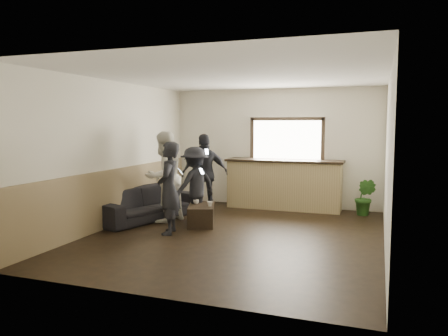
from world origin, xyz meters
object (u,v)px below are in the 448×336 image
at_px(person_c, 195,184).
at_px(person_d, 205,174).
at_px(coffee_table, 201,215).
at_px(cup_a, 196,202).
at_px(person_a, 169,188).
at_px(sofa, 146,203).
at_px(bar_counter, 284,181).
at_px(person_b, 164,177).
at_px(cup_b, 210,204).
at_px(potted_plant, 365,197).

distance_m(person_c, person_d, 0.88).
bearing_deg(coffee_table, person_d, 108.40).
relative_size(person_c, person_d, 0.86).
distance_m(cup_a, person_a, 1.02).
distance_m(sofa, cup_a, 1.12).
height_order(bar_counter, person_c, bar_counter).
distance_m(sofa, person_b, 0.74).
distance_m(bar_counter, cup_b, 2.43).
relative_size(cup_a, person_b, 0.06).
bearing_deg(cup_a, cup_b, -21.92).
distance_m(cup_b, person_d, 1.35).
distance_m(bar_counter, coffee_table, 2.51).
xyz_separation_m(bar_counter, sofa, (-2.45, -2.11, -0.31)).
relative_size(bar_counter, person_d, 1.54).
xyz_separation_m(person_a, person_d, (-0.09, 1.94, 0.05)).
bearing_deg(bar_counter, cup_a, -122.64).
distance_m(cup_a, person_b, 0.83).
bearing_deg(person_b, sofa, -76.10).
distance_m(coffee_table, person_a, 1.09).
xyz_separation_m(cup_a, person_b, (-0.67, -0.08, 0.48)).
bearing_deg(cup_a, coffee_table, -30.31).
height_order(sofa, potted_plant, potted_plant).
distance_m(bar_counter, person_c, 2.40).
xyz_separation_m(person_b, person_d, (0.45, 1.08, -0.03)).
relative_size(cup_b, potted_plant, 0.12).
relative_size(cup_a, person_d, 0.06).
bearing_deg(sofa, coffee_table, -74.33).
relative_size(coffee_table, person_d, 0.50).
relative_size(cup_b, person_b, 0.06).
height_order(coffee_table, person_c, person_c).
relative_size(coffee_table, person_c, 0.57).
xyz_separation_m(bar_counter, cup_b, (-0.98, -2.22, -0.21)).
bearing_deg(coffee_table, sofa, 177.47).
xyz_separation_m(sofa, coffee_table, (1.27, -0.06, -0.14)).
relative_size(coffee_table, cup_b, 8.67).
bearing_deg(cup_a, bar_counter, 57.36).
distance_m(person_b, person_c, 0.64).
bearing_deg(potted_plant, person_c, -151.71).
distance_m(coffee_table, cup_a, 0.29).
distance_m(cup_a, cup_b, 0.37).
distance_m(bar_counter, cup_a, 2.48).
relative_size(sofa, person_c, 1.50).
bearing_deg(potted_plant, cup_b, -144.14).
relative_size(cup_b, person_a, 0.06).
distance_m(cup_b, person_c, 0.61).
bearing_deg(person_b, person_a, 52.21).
height_order(cup_b, person_a, person_a).
xyz_separation_m(bar_counter, person_d, (-1.55, -1.07, 0.24)).
height_order(cup_b, person_d, person_d).
xyz_separation_m(sofa, person_d, (0.90, 1.04, 0.55)).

